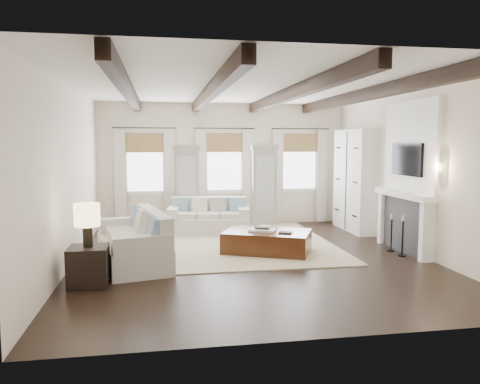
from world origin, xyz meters
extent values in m
plane|color=black|center=(0.00, 0.00, 0.00)|extent=(7.50, 7.50, 0.00)
cube|color=white|center=(0.00, 3.75, 1.60)|extent=(6.50, 0.04, 3.20)
cube|color=white|center=(0.00, -3.75, 1.60)|extent=(6.50, 0.04, 3.20)
cube|color=white|center=(-3.25, 0.00, 1.60)|extent=(0.04, 7.50, 3.20)
cube|color=white|center=(3.25, 0.00, 1.60)|extent=(0.04, 7.50, 3.20)
cube|color=white|center=(0.00, 0.00, 3.20)|extent=(6.50, 7.50, 0.04)
cube|color=black|center=(-2.20, 0.00, 3.08)|extent=(0.16, 7.40, 0.22)
cube|color=black|center=(-0.75, 0.00, 3.08)|extent=(0.16, 7.40, 0.22)
cube|color=black|center=(0.75, 0.00, 3.08)|extent=(0.16, 7.40, 0.22)
cube|color=black|center=(2.20, 0.00, 3.08)|extent=(0.16, 7.40, 0.22)
cube|color=white|center=(-2.05, 3.72, 1.65)|extent=(0.90, 0.03, 1.45)
cube|color=olive|center=(-2.05, 3.66, 2.18)|extent=(0.94, 0.04, 0.50)
cube|color=silver|center=(-2.67, 3.62, 1.27)|extent=(0.28, 0.08, 2.50)
cube|color=silver|center=(-1.43, 3.62, 1.27)|extent=(0.28, 0.08, 2.50)
cylinder|color=black|center=(-2.05, 3.61, 2.55)|extent=(1.60, 0.02, 0.02)
cube|color=white|center=(0.00, 3.72, 1.65)|extent=(0.90, 0.03, 1.45)
cube|color=olive|center=(0.00, 3.66, 2.18)|extent=(0.94, 0.04, 0.50)
cube|color=silver|center=(-0.62, 3.62, 1.27)|extent=(0.28, 0.08, 2.50)
cube|color=silver|center=(0.62, 3.62, 1.27)|extent=(0.28, 0.08, 2.50)
cylinder|color=black|center=(0.00, 3.61, 2.55)|extent=(1.60, 0.02, 0.02)
cube|color=white|center=(2.05, 3.72, 1.65)|extent=(0.90, 0.03, 1.45)
cube|color=olive|center=(2.05, 3.66, 2.18)|extent=(0.94, 0.04, 0.50)
cube|color=silver|center=(1.43, 3.62, 1.27)|extent=(0.28, 0.08, 2.50)
cube|color=silver|center=(2.67, 3.62, 1.27)|extent=(0.28, 0.08, 2.50)
cylinder|color=black|center=(2.05, 3.61, 2.55)|extent=(1.60, 0.02, 0.02)
cube|color=#A19B8E|center=(-1.02, 3.53, 1.00)|extent=(0.64, 0.38, 2.00)
cube|color=#B2B7BA|center=(-1.02, 3.33, 1.15)|extent=(0.48, 0.02, 1.40)
cube|color=#A19B8E|center=(-1.02, 3.53, 2.06)|extent=(0.70, 0.42, 0.12)
cube|color=#A19B8E|center=(1.02, 3.53, 1.00)|extent=(0.64, 0.38, 2.00)
cube|color=#B2B7BA|center=(1.02, 3.33, 1.15)|extent=(0.48, 0.02, 1.40)
cube|color=#A19B8E|center=(1.02, 3.53, 2.06)|extent=(0.70, 0.42, 0.12)
cube|color=#2B2B2E|center=(3.16, 0.00, 0.55)|extent=(0.18, 1.50, 1.10)
cube|color=black|center=(3.13, 0.00, 0.40)|extent=(0.10, 0.90, 0.70)
cube|color=white|center=(3.12, -0.82, 0.55)|extent=(0.26, 0.14, 1.10)
cube|color=white|center=(3.12, 0.82, 0.55)|extent=(0.26, 0.14, 1.10)
cube|color=white|center=(3.09, 0.00, 1.16)|extent=(0.32, 1.90, 0.12)
cube|color=white|center=(3.20, 0.00, 2.10)|extent=(0.10, 1.90, 1.80)
cube|color=black|center=(3.13, 0.00, 1.85)|extent=(0.07, 1.10, 0.64)
cylinder|color=#FFD899|center=(3.15, -1.05, 1.75)|extent=(0.10, 0.10, 0.14)
cube|color=silver|center=(3.05, 2.35, 1.25)|extent=(0.40, 1.70, 2.50)
cube|color=black|center=(2.84, 2.35, 1.25)|extent=(0.01, 0.02, 2.40)
cube|color=#C0B391|center=(0.05, 1.33, 0.01)|extent=(3.78, 4.55, 0.02)
cube|color=silver|center=(-0.53, 2.67, 0.19)|extent=(2.06, 1.16, 0.37)
cube|color=silver|center=(-0.48, 3.00, 0.60)|extent=(1.87, 0.48, 0.46)
cube|color=silver|center=(-1.37, 2.79, 0.49)|extent=(0.36, 0.86, 0.24)
cube|color=silver|center=(0.32, 2.54, 0.49)|extent=(0.36, 0.86, 0.24)
cube|color=silver|center=(-1.07, 2.70, 0.44)|extent=(0.60, 0.63, 0.13)
cube|color=silver|center=(-0.53, 2.62, 0.44)|extent=(0.60, 0.63, 0.13)
cube|color=silver|center=(0.00, 2.54, 0.44)|extent=(0.60, 0.63, 0.13)
cube|color=#678DAB|center=(-1.19, 2.95, 0.63)|extent=(0.42, 0.26, 0.41)
cube|color=silver|center=(-0.73, 2.88, 0.63)|extent=(0.42, 0.26, 0.41)
cube|color=beige|center=(-0.27, 2.81, 0.63)|extent=(0.42, 0.26, 0.41)
cube|color=#678DAB|center=(0.19, 2.75, 0.63)|extent=(0.42, 0.26, 0.41)
cube|color=silver|center=(-2.18, -0.08, 0.21)|extent=(1.47, 2.39, 0.42)
cube|color=silver|center=(-1.81, 0.00, 0.69)|extent=(0.69, 2.12, 0.53)
cube|color=silver|center=(-2.40, 0.87, 0.56)|extent=(0.99, 0.48, 0.28)
cube|color=silver|center=(-1.97, -1.03, 0.56)|extent=(0.99, 0.48, 0.28)
cube|color=silver|center=(-2.37, 0.50, 0.50)|extent=(0.75, 0.72, 0.15)
cube|color=silver|center=(-2.23, -0.10, 0.50)|extent=(0.75, 0.72, 0.15)
cube|color=silver|center=(-2.10, -0.69, 0.50)|extent=(0.75, 0.72, 0.15)
cube|color=#678DAB|center=(-2.16, 0.74, 0.72)|extent=(0.32, 0.48, 0.46)
cube|color=silver|center=(-2.04, 0.22, 0.72)|extent=(0.32, 0.48, 0.46)
cube|color=beige|center=(-1.92, -0.30, 0.72)|extent=(0.32, 0.48, 0.46)
cube|color=#678DAB|center=(-1.81, -0.81, 0.72)|extent=(0.32, 0.48, 0.46)
cube|color=black|center=(0.40, 0.38, 0.22)|extent=(1.93, 1.63, 0.43)
cube|color=white|center=(0.32, 0.42, 0.45)|extent=(0.61, 0.55, 0.04)
cube|color=#262628|center=(0.31, 0.43, 0.49)|extent=(0.32, 0.29, 0.04)
cube|color=beige|center=(0.36, 0.39, 0.53)|extent=(0.27, 0.25, 0.03)
cube|color=#262628|center=(0.70, 0.10, 0.45)|extent=(0.29, 0.26, 0.03)
cube|color=black|center=(-2.78, -1.22, 0.30)|extent=(0.59, 0.59, 0.59)
cylinder|color=black|center=(-2.78, -1.22, 0.75)|extent=(0.15, 0.15, 0.32)
cylinder|color=#F9D89E|center=(-2.78, -1.22, 1.09)|extent=(0.39, 0.39, 0.34)
cube|color=black|center=(-1.19, 3.68, 0.32)|extent=(0.42, 0.42, 0.63)
cylinder|color=black|center=(-1.19, 3.68, 0.79)|extent=(0.15, 0.15, 0.32)
cylinder|color=#F9D89E|center=(-1.19, 3.68, 1.12)|extent=(0.38, 0.38, 0.34)
cylinder|color=black|center=(2.90, -0.35, 0.01)|extent=(0.16, 0.16, 0.02)
cylinder|color=black|center=(2.90, -0.35, 0.35)|extent=(0.03, 0.03, 0.70)
cylinder|color=beige|center=(2.90, -0.35, 0.74)|extent=(0.06, 0.06, 0.10)
cylinder|color=black|center=(2.90, 0.09, 0.01)|extent=(0.15, 0.15, 0.02)
cylinder|color=black|center=(2.90, 0.09, 0.33)|extent=(0.03, 0.03, 0.66)
cylinder|color=beige|center=(2.90, 0.09, 0.70)|extent=(0.06, 0.06, 0.09)
camera|label=1|loc=(-1.67, -8.52, 2.17)|focal=35.00mm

